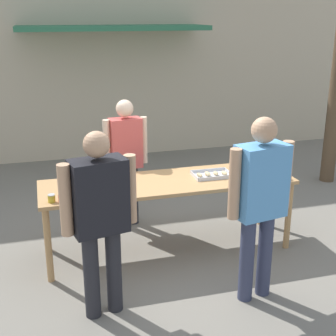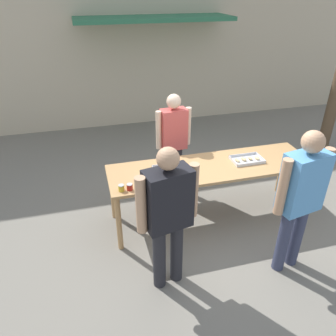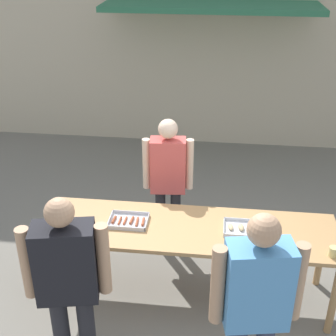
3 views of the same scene
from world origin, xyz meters
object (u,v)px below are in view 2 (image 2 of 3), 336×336
Objects in this scene: person_customer_holding_hotdog at (168,210)px; person_server_behind_table at (174,136)px; condiment_jar_mustard at (121,188)px; person_customer_with_cup at (301,193)px; beer_cup at (307,161)px; condiment_jar_ketchup at (130,187)px; food_tray_sausages at (168,170)px; food_tray_buns at (247,160)px.

person_server_behind_table is at bearing -118.89° from person_customer_holding_hotdog.
person_customer_with_cup is at bearing -25.13° from condiment_jar_mustard.
person_customer_with_cup is (-0.73, -0.86, 0.16)m from beer_cup.
condiment_jar_mustard is at bearing -73.59° from person_customer_holding_hotdog.
person_customer_holding_hotdog is at bearing -68.56° from condiment_jar_ketchup.
food_tray_sausages is 0.85m from person_server_behind_table.
person_customer_holding_hotdog reaches higher than condiment_jar_mustard.
condiment_jar_mustard is at bearing 177.18° from condiment_jar_ketchup.
food_tray_sausages is 0.73m from condiment_jar_mustard.
person_customer_with_cup is at bearing -26.27° from condiment_jar_ketchup.
person_customer_with_cup is at bearing 163.42° from person_customer_holding_hotdog.
person_customer_with_cup reaches higher than condiment_jar_mustard.
food_tray_sausages is 4.66× the size of condiment_jar_ketchup.
food_tray_sausages is 0.22× the size of person_customer_holding_hotdog.
beer_cup is 0.06× the size of person_server_behind_table.
condiment_jar_ketchup is 0.88× the size of beer_cup.
food_tray_sausages is at bearing -179.95° from food_tray_buns.
condiment_jar_mustard is 2.56m from beer_cup.
beer_cup reaches higher than food_tray_buns.
beer_cup is 1.94m from person_server_behind_table.
condiment_jar_mustard reaches higher than food_tray_sausages.
condiment_jar_mustard is 1.00× the size of condiment_jar_ketchup.
food_tray_buns is 1.18m from person_customer_with_cup.
person_server_behind_table is at bearing 137.17° from food_tray_buns.
person_customer_holding_hotdog is at bearing -161.39° from beer_cup.
food_tray_buns is at bearing -99.48° from person_customer_with_cup.
food_tray_buns is 0.25× the size of person_customer_holding_hotdog.
person_customer_with_cup is at bearing -44.90° from food_tray_sausages.
food_tray_buns is 1.74m from condiment_jar_ketchup.
condiment_jar_ketchup is 0.79m from person_customer_holding_hotdog.
beer_cup reaches higher than condiment_jar_mustard.
person_customer_holding_hotdog is (-1.43, -1.04, 0.15)m from food_tray_buns.
beer_cup is (2.56, 0.00, 0.01)m from condiment_jar_mustard.
condiment_jar_ketchup reaches higher than food_tray_buns.
person_customer_holding_hotdog reaches higher than beer_cup.
food_tray_buns is 5.31× the size of condiment_jar_mustard.
beer_cup is at bearing 0.07° from condiment_jar_mustard.
food_tray_sausages is at bearing 24.69° from condiment_jar_mustard.
condiment_jar_ketchup is at bearing -2.82° from condiment_jar_mustard.
condiment_jar_ketchup is at bearing -179.81° from beer_cup.
food_tray_buns is 1.77m from person_customer_holding_hotdog.
person_customer_with_cup reaches higher than food_tray_sausages.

